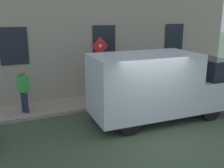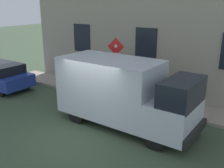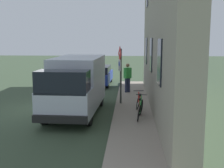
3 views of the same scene
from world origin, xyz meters
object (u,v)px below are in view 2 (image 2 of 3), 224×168
Objects in this scene: delivery_van at (123,92)px; pedestrian at (72,69)px; bicycle_green at (177,96)px; bicycle_red at (158,92)px; sign_post_stacked at (116,60)px.

delivery_van reaches higher than pedestrian.
bicycle_green is 0.91m from bicycle_red.
bicycle_red is 4.81m from pedestrian.
bicycle_green is (2.82, -1.09, -0.82)m from delivery_van.
sign_post_stacked reaches higher than delivery_van.
sign_post_stacked reaches higher than bicycle_red.
delivery_van is 3.15× the size of bicycle_green.
bicycle_green is 1.00× the size of bicycle_red.
pedestrian is at bearing 155.71° from delivery_van.
bicycle_green is 1.00× the size of pedestrian.
pedestrian is (-0.57, 5.65, 0.56)m from bicycle_green.
bicycle_green is at bearing -24.26° from pedestrian.
delivery_van is at bearing -140.90° from sign_post_stacked.
bicycle_red is at bearing -62.14° from sign_post_stacked.
bicycle_green is 5.71m from pedestrian.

